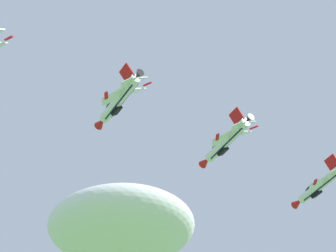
# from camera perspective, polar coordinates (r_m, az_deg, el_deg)

# --- Properties ---
(cloud_low_wispy) EXTENTS (54.02, 45.67, 22.46)m
(cloud_low_wispy) POSITION_cam_1_polar(r_m,az_deg,el_deg) (282.35, -3.52, -7.47)
(cloud_low_wispy) COLOR white
(fighter_jet_right_wing) EXTENTS (11.35, 13.41, 6.29)m
(fighter_jet_right_wing) POSITION_cam_1_polar(r_m,az_deg,el_deg) (128.88, -3.68, 1.95)
(fighter_jet_right_wing) COLOR white
(fighter_jet_left_outer) EXTENTS (11.51, 13.41, 5.65)m
(fighter_jet_left_outer) POSITION_cam_1_polar(r_m,az_deg,el_deg) (135.27, 4.35, -1.14)
(fighter_jet_left_outer) COLOR white
(fighter_jet_right_outer) EXTENTS (11.57, 13.41, 5.49)m
(fighter_jet_right_outer) POSITION_cam_1_polar(r_m,az_deg,el_deg) (146.89, 11.25, -4.32)
(fighter_jet_right_outer) COLOR white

